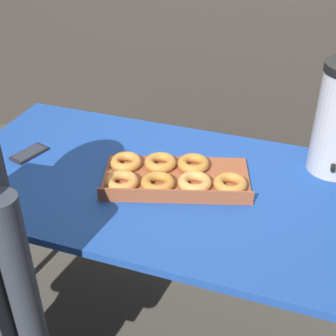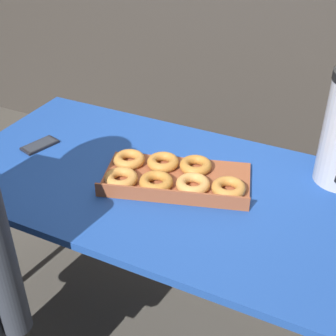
# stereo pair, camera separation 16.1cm
# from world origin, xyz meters

# --- Properties ---
(ground_plane) EXTENTS (12.00, 12.00, 0.00)m
(ground_plane) POSITION_xyz_m (0.00, 0.00, 0.00)
(ground_plane) COLOR #4C473F
(folding_table) EXTENTS (1.56, 0.81, 0.72)m
(folding_table) POSITION_xyz_m (0.00, 0.00, 0.68)
(folding_table) COLOR #1E479E
(folding_table) RESTS_ON ground
(donut_box) EXTENTS (0.57, 0.40, 0.05)m
(donut_box) POSITION_xyz_m (0.02, 0.01, 0.74)
(donut_box) COLOR brown
(donut_box) RESTS_ON folding_table
(cell_phone) EXTENTS (0.11, 0.15, 0.01)m
(cell_phone) POSITION_xyz_m (-0.55, -0.00, 0.72)
(cell_phone) COLOR black
(cell_phone) RESTS_ON folding_table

